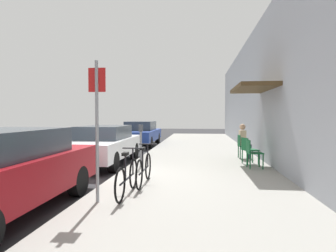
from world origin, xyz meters
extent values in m
plane|color=#2D2D30|center=(0.00, 0.00, 0.00)|extent=(60.00, 60.00, 0.00)
cube|color=#9E9B93|center=(2.25, 2.00, 0.06)|extent=(4.50, 32.00, 0.12)
cube|color=#999EA8|center=(4.65, 2.00, 2.66)|extent=(0.30, 32.00, 5.31)
cube|color=#4C381E|center=(3.95, 2.26, 2.60)|extent=(1.10, 2.80, 0.12)
cube|color=#333D47|center=(-1.10, -2.57, 1.25)|extent=(1.48, 2.11, 0.46)
cylinder|color=black|center=(-0.31, -1.35, 0.32)|extent=(0.22, 0.64, 0.64)
cylinder|color=black|center=(-1.89, -1.35, 0.32)|extent=(0.22, 0.64, 0.64)
cube|color=silver|center=(-1.10, 2.49, 0.61)|extent=(1.80, 4.40, 0.58)
cube|color=#333D47|center=(-1.10, 2.64, 1.13)|extent=(1.48, 2.11, 0.45)
cylinder|color=black|center=(-0.31, 3.85, 0.32)|extent=(0.22, 0.64, 0.64)
cylinder|color=black|center=(-1.89, 3.85, 0.32)|extent=(0.22, 0.64, 0.64)
cylinder|color=black|center=(-0.31, 1.13, 0.32)|extent=(0.22, 0.64, 0.64)
cylinder|color=black|center=(-1.89, 1.13, 0.32)|extent=(0.22, 0.64, 0.64)
cube|color=navy|center=(-1.10, 8.77, 0.60)|extent=(1.80, 4.40, 0.57)
cube|color=#333D47|center=(-1.10, 8.92, 1.14)|extent=(1.48, 2.11, 0.50)
cylinder|color=black|center=(-0.31, 10.14, 0.32)|extent=(0.22, 0.64, 0.64)
cylinder|color=black|center=(-1.89, 10.14, 0.32)|extent=(0.22, 0.64, 0.64)
cylinder|color=black|center=(-0.31, 7.41, 0.32)|extent=(0.22, 0.64, 0.64)
cylinder|color=black|center=(-1.89, 7.41, 0.32)|extent=(0.22, 0.64, 0.64)
cylinder|color=slate|center=(0.45, 1.54, 0.67)|extent=(0.07, 0.07, 1.10)
cube|color=#383D42|center=(0.45, 1.54, 1.33)|extent=(0.12, 0.10, 0.22)
cylinder|color=gray|center=(0.40, -2.09, 1.42)|extent=(0.06, 0.06, 2.60)
cube|color=red|center=(0.40, -2.07, 2.37)|extent=(0.32, 0.02, 0.44)
torus|color=black|center=(0.83, -1.06, 0.45)|extent=(0.04, 0.66, 0.66)
torus|color=black|center=(0.83, -2.11, 0.45)|extent=(0.04, 0.66, 0.66)
cylinder|color=black|center=(0.83, -1.58, 0.45)|extent=(0.04, 1.05, 0.04)
cylinder|color=black|center=(0.83, -1.73, 0.70)|extent=(0.04, 0.04, 0.50)
cube|color=black|center=(0.83, -1.73, 0.97)|extent=(0.10, 0.20, 0.06)
cylinder|color=black|center=(0.83, -1.11, 0.73)|extent=(0.03, 0.03, 0.56)
cylinder|color=black|center=(0.83, -1.11, 1.01)|extent=(0.46, 0.03, 0.03)
torus|color=black|center=(0.99, -0.13, 0.45)|extent=(0.04, 0.66, 0.66)
torus|color=black|center=(0.99, -1.18, 0.45)|extent=(0.04, 0.66, 0.66)
cylinder|color=black|center=(0.99, -0.66, 0.45)|extent=(0.04, 1.05, 0.04)
cylinder|color=black|center=(0.99, -0.81, 0.70)|extent=(0.04, 0.04, 0.50)
cube|color=black|center=(0.99, -0.81, 0.97)|extent=(0.10, 0.20, 0.06)
cylinder|color=black|center=(0.99, -0.18, 0.73)|extent=(0.03, 0.03, 0.56)
cylinder|color=black|center=(0.99, -0.18, 1.01)|extent=(0.46, 0.03, 0.03)
cylinder|color=#14592D|center=(4.12, 1.88, 0.34)|extent=(0.04, 0.04, 0.45)
cylinder|color=#14592D|center=(4.15, 1.50, 0.34)|extent=(0.04, 0.04, 0.45)
cylinder|color=#14592D|center=(3.74, 1.85, 0.34)|extent=(0.04, 0.04, 0.45)
cylinder|color=#14592D|center=(3.77, 1.47, 0.34)|extent=(0.04, 0.04, 0.45)
cube|color=#14592D|center=(3.95, 1.68, 0.59)|extent=(0.47, 0.47, 0.03)
cube|color=#14592D|center=(3.74, 1.66, 0.79)|extent=(0.06, 0.44, 0.40)
cylinder|color=#14592D|center=(4.07, 2.70, 0.34)|extent=(0.04, 0.04, 0.45)
cylinder|color=#14592D|center=(4.19, 2.34, 0.34)|extent=(0.04, 0.04, 0.45)
cylinder|color=#14592D|center=(3.71, 2.58, 0.34)|extent=(0.04, 0.04, 0.45)
cylinder|color=#14592D|center=(3.83, 2.22, 0.34)|extent=(0.04, 0.04, 0.45)
cube|color=#14592D|center=(3.95, 2.46, 0.59)|extent=(0.56, 0.56, 0.03)
cube|color=#14592D|center=(3.75, 2.39, 0.79)|extent=(0.17, 0.43, 0.40)
cylinder|color=#14592D|center=(4.13, 3.87, 0.34)|extent=(0.04, 0.04, 0.45)
cylinder|color=#14592D|center=(4.15, 3.49, 0.34)|extent=(0.04, 0.04, 0.45)
cylinder|color=#14592D|center=(3.75, 3.85, 0.34)|extent=(0.04, 0.04, 0.45)
cylinder|color=#14592D|center=(3.77, 3.47, 0.34)|extent=(0.04, 0.04, 0.45)
cube|color=#14592D|center=(3.95, 3.67, 0.59)|extent=(0.46, 0.46, 0.03)
cube|color=#14592D|center=(3.74, 3.66, 0.79)|extent=(0.05, 0.44, 0.40)
cylinder|color=#232838|center=(4.12, 3.78, 0.35)|extent=(0.11, 0.11, 0.47)
cylinder|color=#232838|center=(3.99, 3.77, 0.59)|extent=(0.37, 0.16, 0.14)
cylinder|color=#232838|center=(4.13, 3.58, 0.35)|extent=(0.11, 0.11, 0.47)
cylinder|color=#232838|center=(4.00, 3.58, 0.59)|extent=(0.37, 0.16, 0.14)
cube|color=#CCB28C|center=(3.87, 3.67, 0.89)|extent=(0.24, 0.37, 0.56)
sphere|color=tan|center=(3.87, 3.67, 1.30)|extent=(0.22, 0.22, 0.22)
camera|label=1|loc=(2.26, -7.06, 1.71)|focal=30.10mm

